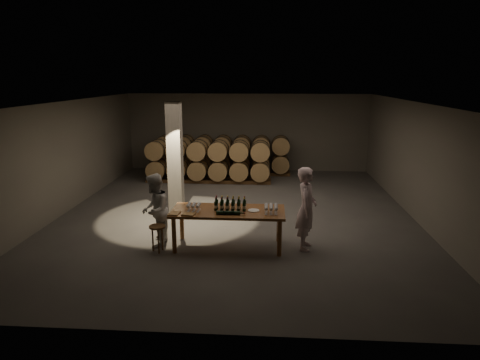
# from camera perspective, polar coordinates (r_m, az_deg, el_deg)

# --- Properties ---
(room) EXTENTS (12.00, 12.00, 12.00)m
(room) POSITION_cam_1_polar(r_m,az_deg,el_deg) (12.55, -8.65, 2.98)
(room) COLOR #4D4B49
(room) RESTS_ON ground
(tasting_table) EXTENTS (2.60, 1.10, 0.90)m
(tasting_table) POSITION_cam_1_polar(r_m,az_deg,el_deg) (9.88, -1.60, -4.61)
(tasting_table) COLOR brown
(tasting_table) RESTS_ON ground
(barrel_stack_back) EXTENTS (5.48, 0.95, 1.57)m
(barrel_stack_back) POSITION_cam_1_polar(r_m,az_deg,el_deg) (17.41, -2.31, 3.51)
(barrel_stack_back) COLOR #52331C
(barrel_stack_back) RESTS_ON ground
(barrel_stack_front) EXTENTS (4.70, 0.95, 1.57)m
(barrel_stack_front) POSITION_cam_1_polar(r_m,az_deg,el_deg) (16.09, -4.24, 2.64)
(barrel_stack_front) COLOR #52331C
(barrel_stack_front) RESTS_ON ground
(bottle_cluster) EXTENTS (0.73, 0.23, 0.31)m
(bottle_cluster) POSITION_cam_1_polar(r_m,az_deg,el_deg) (9.83, -1.31, -3.38)
(bottle_cluster) COLOR black
(bottle_cluster) RESTS_ON tasting_table
(lying_bottles) EXTENTS (0.64, 0.09, 0.09)m
(lying_bottles) POSITION_cam_1_polar(r_m,az_deg,el_deg) (9.52, -1.50, -4.39)
(lying_bottles) COLOR black
(lying_bottles) RESTS_ON tasting_table
(glass_cluster_left) EXTENTS (0.30, 0.30, 0.17)m
(glass_cluster_left) POSITION_cam_1_polar(r_m,az_deg,el_deg) (9.84, -6.20, -3.37)
(glass_cluster_left) COLOR silver
(glass_cluster_left) RESTS_ON tasting_table
(glass_cluster_right) EXTENTS (0.31, 0.42, 0.18)m
(glass_cluster_right) POSITION_cam_1_polar(r_m,az_deg,el_deg) (9.67, 4.16, -3.62)
(glass_cluster_right) COLOR silver
(glass_cluster_right) RESTS_ON tasting_table
(plate) EXTENTS (0.27, 0.27, 0.02)m
(plate) POSITION_cam_1_polar(r_m,az_deg,el_deg) (9.80, 1.82, -4.08)
(plate) COLOR white
(plate) RESTS_ON tasting_table
(notebook_near) EXTENTS (0.29, 0.25, 0.03)m
(notebook_near) POSITION_cam_1_polar(r_m,az_deg,el_deg) (9.58, -6.88, -4.55)
(notebook_near) COLOR olive
(notebook_near) RESTS_ON tasting_table
(notebook_corner) EXTENTS (0.25, 0.31, 0.02)m
(notebook_corner) POSITION_cam_1_polar(r_m,az_deg,el_deg) (9.69, -8.79, -4.42)
(notebook_corner) COLOR olive
(notebook_corner) RESTS_ON tasting_table
(pen) EXTENTS (0.12, 0.05, 0.01)m
(pen) POSITION_cam_1_polar(r_m,az_deg,el_deg) (9.57, -6.43, -4.62)
(pen) COLOR black
(pen) RESTS_ON tasting_table
(stool) EXTENTS (0.37, 0.37, 0.62)m
(stool) POSITION_cam_1_polar(r_m,az_deg,el_deg) (9.89, -10.95, -6.63)
(stool) COLOR #52331C
(stool) RESTS_ON ground
(person_man) EXTENTS (0.56, 0.76, 1.93)m
(person_man) POSITION_cam_1_polar(r_m,az_deg,el_deg) (9.86, 8.85, -3.78)
(person_man) COLOR silver
(person_man) RESTS_ON ground
(person_woman) EXTENTS (0.69, 0.87, 1.72)m
(person_woman) POSITION_cam_1_polar(r_m,az_deg,el_deg) (10.16, -11.29, -3.97)
(person_woman) COLOR silver
(person_woman) RESTS_ON ground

